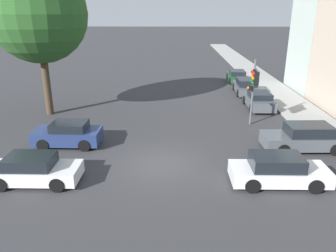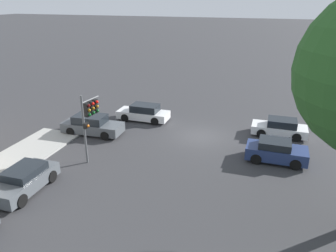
{
  "view_description": "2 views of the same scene",
  "coord_description": "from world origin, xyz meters",
  "px_view_note": "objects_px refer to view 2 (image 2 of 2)",
  "views": [
    {
      "loc": [
        0.69,
        -15.52,
        7.65
      ],
      "look_at": [
        0.36,
        1.66,
        1.53
      ],
      "focal_mm": 35.0,
      "sensor_mm": 36.0,
      "label": 1
    },
    {
      "loc": [
        -4.81,
        22.93,
        10.13
      ],
      "look_at": [
        1.32,
        4.07,
        2.24
      ],
      "focal_mm": 35.0,
      "sensor_mm": 36.0,
      "label": 2
    }
  ],
  "objects_px": {
    "crossing_car_3": "(92,125)",
    "parked_car_0": "(24,180)",
    "crossing_car_1": "(276,151)",
    "traffic_signal": "(90,113)",
    "crossing_car_0": "(280,128)",
    "crossing_car_2": "(144,113)"
  },
  "relations": [
    {
      "from": "crossing_car_3",
      "to": "parked_car_0",
      "type": "distance_m",
      "value": 8.41
    },
    {
      "from": "crossing_car_1",
      "to": "parked_car_0",
      "type": "bearing_deg",
      "value": -148.01
    },
    {
      "from": "traffic_signal",
      "to": "crossing_car_3",
      "type": "bearing_deg",
      "value": 127.46
    },
    {
      "from": "traffic_signal",
      "to": "crossing_car_1",
      "type": "height_order",
      "value": "traffic_signal"
    },
    {
      "from": "crossing_car_0",
      "to": "traffic_signal",
      "type": "bearing_deg",
      "value": 33.73
    },
    {
      "from": "traffic_signal",
      "to": "crossing_car_0",
      "type": "height_order",
      "value": "traffic_signal"
    },
    {
      "from": "crossing_car_0",
      "to": "crossing_car_3",
      "type": "xyz_separation_m",
      "value": [
        14.02,
        4.13,
        0.07
      ]
    },
    {
      "from": "traffic_signal",
      "to": "crossing_car_1",
      "type": "xyz_separation_m",
      "value": [
        -11.54,
        -3.42,
        -2.52
      ]
    },
    {
      "from": "crossing_car_0",
      "to": "crossing_car_2",
      "type": "distance_m",
      "value": 11.29
    },
    {
      "from": "parked_car_0",
      "to": "crossing_car_0",
      "type": "bearing_deg",
      "value": 132.36
    },
    {
      "from": "crossing_car_2",
      "to": "traffic_signal",
      "type": "bearing_deg",
      "value": 86.86
    },
    {
      "from": "crossing_car_3",
      "to": "crossing_car_1",
      "type": "bearing_deg",
      "value": -3.42
    },
    {
      "from": "crossing_car_1",
      "to": "crossing_car_3",
      "type": "xyz_separation_m",
      "value": [
        13.81,
        -0.36,
        0.02
      ]
    },
    {
      "from": "crossing_car_1",
      "to": "crossing_car_0",
      "type": "bearing_deg",
      "value": 87.91
    },
    {
      "from": "traffic_signal",
      "to": "crossing_car_3",
      "type": "xyz_separation_m",
      "value": [
        2.27,
        -3.78,
        -2.5
      ]
    },
    {
      "from": "traffic_signal",
      "to": "crossing_car_3",
      "type": "distance_m",
      "value": 5.07
    },
    {
      "from": "crossing_car_3",
      "to": "crossing_car_0",
      "type": "bearing_deg",
      "value": 14.49
    },
    {
      "from": "crossing_car_0",
      "to": "crossing_car_2",
      "type": "bearing_deg",
      "value": 0.23
    },
    {
      "from": "crossing_car_1",
      "to": "crossing_car_3",
      "type": "relative_size",
      "value": 0.82
    },
    {
      "from": "traffic_signal",
      "to": "crossing_car_2",
      "type": "distance_m",
      "value": 8.24
    },
    {
      "from": "traffic_signal",
      "to": "crossing_car_2",
      "type": "relative_size",
      "value": 1.02
    },
    {
      "from": "traffic_signal",
      "to": "parked_car_0",
      "type": "distance_m",
      "value": 5.51
    }
  ]
}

